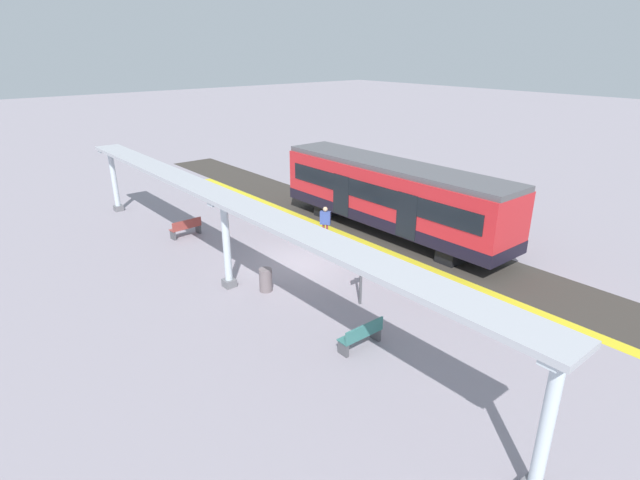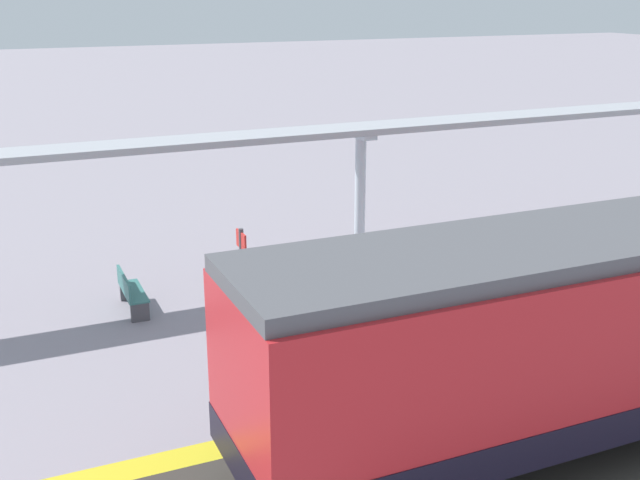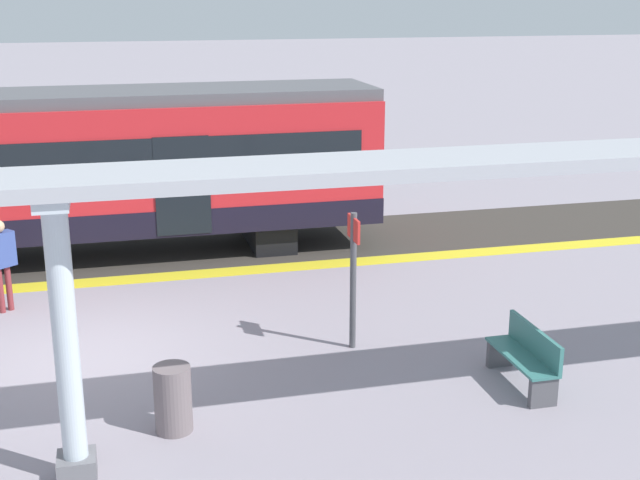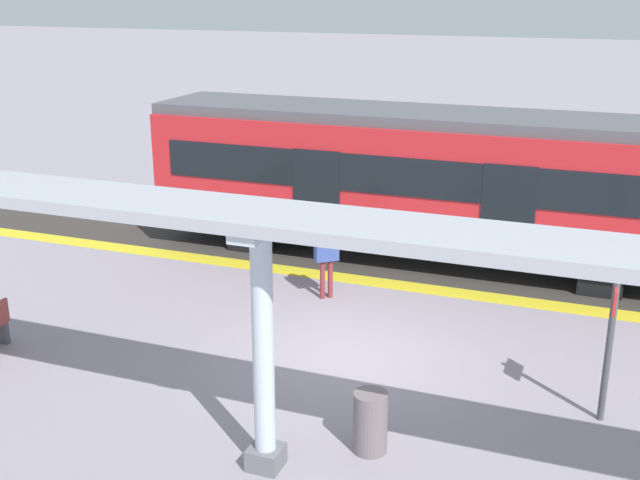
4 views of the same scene
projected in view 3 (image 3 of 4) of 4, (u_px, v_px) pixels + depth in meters
ground_plane at (82, 359)px, 13.08m from camera, size 176.00×176.00×0.00m
tactile_edge_strip at (85, 283)px, 16.46m from camera, size 0.54×30.78×0.01m
trackbed at (86, 255)px, 18.21m from camera, size 3.20×42.78×0.01m
train_near_carriage at (74, 172)px, 17.66m from camera, size 2.65×12.69×3.48m
canopy_pillar_second at (66, 340)px, 9.37m from camera, size 1.10×0.44×3.42m
canopy_beam at (54, 183)px, 8.88m from camera, size 1.20×25.13×0.16m
bench_near_end at (526, 356)px, 12.10m from camera, size 1.50×0.45×0.86m
trash_bin at (173, 399)px, 10.83m from camera, size 0.48×0.48×0.89m
platform_info_sign at (353, 268)px, 13.14m from camera, size 0.56×0.10×2.20m
passenger_waiting_near_edge at (1, 255)px, 14.74m from camera, size 0.47×0.51×1.66m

